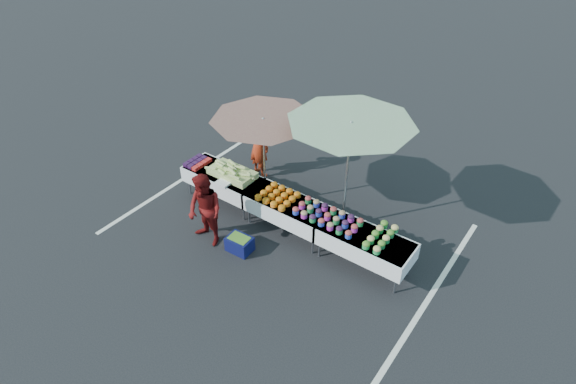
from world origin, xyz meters
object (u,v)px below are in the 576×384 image
Objects in this scene: vendor at (259,145)px; table_left at (223,179)px; umbrella_left at (263,127)px; table_right at (365,243)px; umbrella_right at (351,132)px; storage_bin at (240,244)px; customer at (205,211)px; table_center at (288,208)px.

table_left is at bearing 103.26° from vendor.
umbrella_left is (0.91, -0.92, 1.20)m from vendor.
table_right is at bearing -8.39° from umbrella_left.
vendor is 0.52× the size of umbrella_right.
customer is at bearing -169.57° from storage_bin.
table_center is at bearing 65.67° from storage_bin.
table_center is at bearing 56.42° from customer.
table_right is at bearing 0.00° from table_center.
umbrella_left reaches higher than table_left.
vendor reaches higher than table_center.
table_left is 1.80m from table_center.
storage_bin is at bearing -38.15° from table_left.
table_left is 0.59× the size of umbrella_right.
umbrella_right reaches higher than vendor.
umbrella_right is at bearing 12.62° from umbrella_left.
umbrella_left reaches higher than vendor.
umbrella_right reaches higher than storage_bin.
umbrella_left is at bearing 147.19° from vendor.
table_left is at bearing 180.00° from table_right.
customer is 0.96m from storage_bin.
table_left is 1.44m from customer.
vendor is at bearing 169.16° from umbrella_right.
storage_bin is (-1.29, -1.88, -2.13)m from umbrella_right.
customer is 3.23m from umbrella_right.
umbrella_left is (0.89, 0.40, 1.44)m from table_left.
table_left is at bearing 138.73° from storage_bin.
table_left is 1.00× the size of table_right.
umbrella_left is at bearing 105.21° from storage_bin.
umbrella_right is at bearing 52.38° from storage_bin.
table_center is 2.08m from umbrella_right.
table_right is at bearing 172.53° from vendor.
table_left is 1.00× the size of table_center.
customer is 0.72× the size of umbrella_left.
customer is at bearing -134.18° from umbrella_right.
umbrella_left reaches higher than customer.
table_center is 3.56× the size of storage_bin.
vendor is (-3.62, 1.32, 0.24)m from table_right.
umbrella_right is (1.79, 0.40, 0.28)m from umbrella_left.
vendor reaches higher than customer.
umbrella_right is at bearing 54.05° from customer.
umbrella_left reaches higher than storage_bin.
table_right is 2.11m from umbrella_right.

